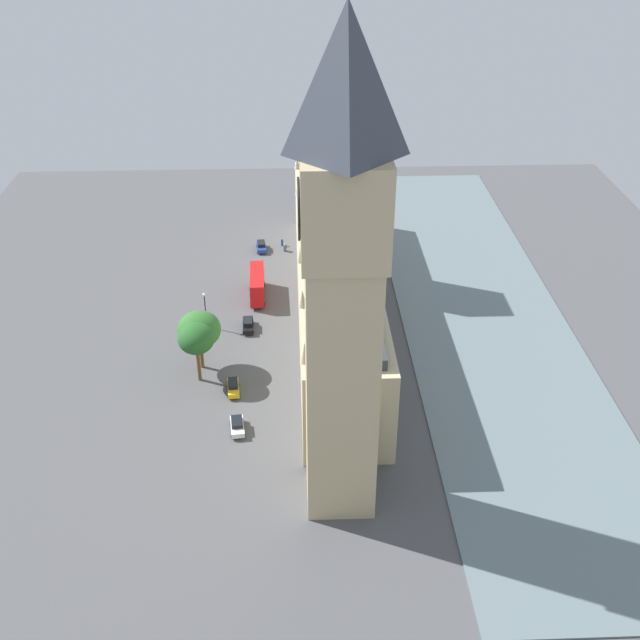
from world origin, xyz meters
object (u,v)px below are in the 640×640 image
(car_black_kerbside, at_px, (248,324))
(car_yellow_cab_opposite_hall, at_px, (233,387))
(double_decker_bus_far_end, at_px, (257,284))
(parliament_building, at_px, (333,268))
(car_blue_under_trees, at_px, (261,246))
(street_lamp_slot_10, at_px, (205,304))
(pedestrian_near_tower, at_px, (285,247))
(pedestrian_by_river_gate, at_px, (285,248))
(car_white_corner, at_px, (237,425))
(plane_tree_leading, at_px, (199,330))
(plane_tree_midblock, at_px, (196,339))
(clock_tower, at_px, (343,280))
(pedestrian_trailing, at_px, (282,242))

(car_black_kerbside, distance_m, car_yellow_cab_opposite_hall, 18.06)
(double_decker_bus_far_end, bearing_deg, parliament_building, 156.74)
(car_blue_under_trees, xyz_separation_m, double_decker_bus_far_end, (0.15, 19.50, 1.75))
(parliament_building, height_order, car_blue_under_trees, parliament_building)
(street_lamp_slot_10, bearing_deg, car_yellow_cab_opposite_hall, 106.63)
(pedestrian_near_tower, distance_m, pedestrian_by_river_gate, 0.37)
(car_white_corner, bearing_deg, plane_tree_leading, -74.84)
(plane_tree_midblock, distance_m, plane_tree_leading, 3.53)
(car_white_corner, xyz_separation_m, plane_tree_leading, (6.34, -16.04, 6.10))
(parliament_building, height_order, street_lamp_slot_10, parliament_building)
(pedestrian_by_river_gate, distance_m, plane_tree_midblock, 47.05)
(car_blue_under_trees, xyz_separation_m, car_white_corner, (1.88, 58.04, 0.00))
(car_yellow_cab_opposite_hall, xyz_separation_m, pedestrian_by_river_gate, (-7.76, -47.96, -0.12))
(car_blue_under_trees, distance_m, car_black_kerbside, 30.80)
(car_blue_under_trees, height_order, street_lamp_slot_10, street_lamp_slot_10)
(plane_tree_midblock, xyz_separation_m, street_lamp_slot_10, (0.31, -15.62, -2.90))
(clock_tower, distance_m, plane_tree_midblock, 40.49)
(plane_tree_leading, bearing_deg, double_decker_bus_far_end, -109.72)
(car_blue_under_trees, bearing_deg, plane_tree_midblock, 75.21)
(plane_tree_leading, distance_m, street_lamp_slot_10, 12.37)
(plane_tree_leading, bearing_deg, car_blue_under_trees, -101.07)
(pedestrian_trailing, distance_m, street_lamp_slot_10, 34.58)
(clock_tower, height_order, pedestrian_trailing, clock_tower)
(clock_tower, xyz_separation_m, car_blue_under_trees, (11.74, -71.59, -30.21))
(plane_tree_leading, bearing_deg, pedestrian_trailing, -105.85)
(parliament_building, distance_m, double_decker_bus_far_end, 15.70)
(car_yellow_cab_opposite_hall, bearing_deg, car_white_corner, 91.09)
(car_blue_under_trees, height_order, pedestrian_by_river_gate, car_blue_under_trees)
(plane_tree_midblock, relative_size, street_lamp_slot_10, 1.49)
(pedestrian_near_tower, relative_size, plane_tree_midblock, 0.16)
(pedestrian_by_river_gate, distance_m, plane_tree_leading, 43.65)
(clock_tower, xyz_separation_m, car_white_corner, (13.61, -13.55, -30.21))
(car_yellow_cab_opposite_hall, bearing_deg, pedestrian_trailing, -103.71)
(clock_tower, bearing_deg, pedestrian_near_tower, -84.52)
(parliament_building, distance_m, car_white_corner, 37.32)
(double_decker_bus_far_end, bearing_deg, street_lamp_slot_10, 49.04)
(plane_tree_leading, bearing_deg, clock_tower, 123.98)
(parliament_building, height_order, pedestrian_trailing, parliament_building)
(double_decker_bus_far_end, bearing_deg, pedestrian_by_river_gate, -106.56)
(parliament_building, xyz_separation_m, car_blue_under_trees, (13.41, -24.85, -7.58))
(car_blue_under_trees, height_order, plane_tree_midblock, plane_tree_midblock)
(car_yellow_cab_opposite_hall, relative_size, pedestrian_near_tower, 2.86)
(double_decker_bus_far_end, height_order, pedestrian_near_tower, double_decker_bus_far_end)
(car_white_corner, distance_m, plane_tree_leading, 18.30)
(pedestrian_trailing, relative_size, pedestrian_near_tower, 1.00)
(plane_tree_midblock, bearing_deg, car_blue_under_trees, -100.34)
(parliament_building, bearing_deg, car_yellow_cab_opposite_hall, 55.60)
(parliament_building, distance_m, plane_tree_leading, 27.63)
(double_decker_bus_far_end, bearing_deg, plane_tree_leading, 68.54)
(plane_tree_midblock, bearing_deg, car_black_kerbside, -114.95)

